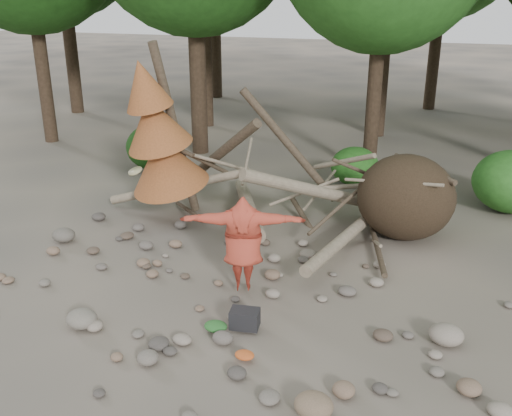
% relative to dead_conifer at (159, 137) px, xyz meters
% --- Properties ---
extents(ground, '(120.00, 120.00, 0.00)m').
position_rel_dead_conifer_xyz_m(ground, '(3.12, -3.37, -2.11)').
color(ground, '#514C44').
rests_on(ground, ground).
extents(deadfall_pile, '(8.55, 5.24, 3.30)m').
position_rel_dead_conifer_xyz_m(deadfall_pile, '(5.13, 0.87, -1.16)').
color(deadfall_pile, '#332619').
rests_on(deadfall_pile, ground).
extents(dead_conifer, '(2.06, 2.16, 4.35)m').
position_rel_dead_conifer_xyz_m(dead_conifer, '(0.00, 0.00, 0.00)').
color(dead_conifer, '#4C3F30').
rests_on(dead_conifer, ground).
extents(bush_left, '(1.80, 1.80, 1.44)m').
position_rel_dead_conifer_xyz_m(bush_left, '(-2.38, 3.83, -1.39)').
color(bush_left, '#1C4D14').
rests_on(bush_left, ground).
extents(bush_mid, '(1.40, 1.40, 1.12)m').
position_rel_dead_conifer_xyz_m(bush_mid, '(3.92, 4.43, -1.55)').
color(bush_mid, '#26621C').
rests_on(bush_mid, ground).
extents(frisbee_thrower, '(3.26, 1.27, 2.31)m').
position_rel_dead_conifer_xyz_m(frisbee_thrower, '(3.17, -2.70, -1.11)').
color(frisbee_thrower, '#AC3826').
rests_on(frisbee_thrower, ground).
extents(backpack, '(0.53, 0.40, 0.32)m').
position_rel_dead_conifer_xyz_m(backpack, '(3.68, -3.93, -1.95)').
color(backpack, black).
rests_on(backpack, ground).
extents(cloth_green, '(0.39, 0.33, 0.15)m').
position_rel_dead_conifer_xyz_m(cloth_green, '(3.25, -4.17, -2.04)').
color(cloth_green, '#265F26').
rests_on(cloth_green, ground).
extents(cloth_orange, '(0.31, 0.25, 0.11)m').
position_rel_dead_conifer_xyz_m(cloth_orange, '(3.98, -4.73, -2.05)').
color(cloth_orange, '#BB5020').
rests_on(cloth_orange, ground).
extents(boulder_front_left, '(0.54, 0.48, 0.32)m').
position_rel_dead_conifer_xyz_m(boulder_front_left, '(1.04, -4.79, -1.95)').
color(boulder_front_left, slate).
rests_on(boulder_front_left, ground).
extents(boulder_front_right, '(0.54, 0.48, 0.32)m').
position_rel_dead_conifer_xyz_m(boulder_front_right, '(5.29, -5.54, -1.95)').
color(boulder_front_right, '#78624B').
rests_on(boulder_front_right, ground).
extents(boulder_mid_right, '(0.56, 0.50, 0.33)m').
position_rel_dead_conifer_xyz_m(boulder_mid_right, '(6.88, -3.18, -1.94)').
color(boulder_mid_right, gray).
rests_on(boulder_mid_right, ground).
extents(boulder_mid_left, '(0.53, 0.48, 0.32)m').
position_rel_dead_conifer_xyz_m(boulder_mid_left, '(-1.51, -1.95, -1.95)').
color(boulder_mid_left, '#5F5950').
rests_on(boulder_mid_left, ground).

